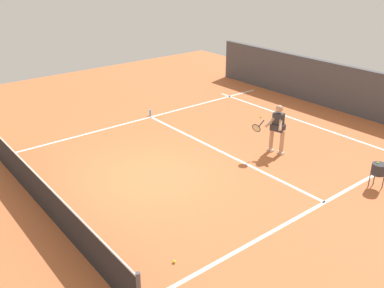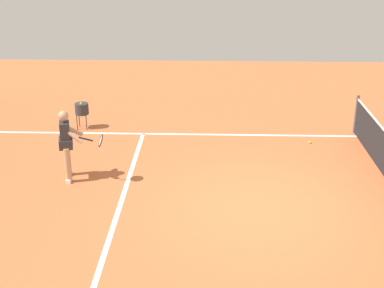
% 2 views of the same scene
% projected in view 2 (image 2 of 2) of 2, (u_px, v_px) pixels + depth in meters
% --- Properties ---
extents(ground_plane, '(24.20, 24.20, 0.00)m').
position_uv_depth(ground_plane, '(258.00, 207.00, 10.53)').
color(ground_plane, '#C66638').
extents(service_line_marking, '(7.78, 0.10, 0.01)m').
position_uv_depth(service_line_marking, '(120.00, 205.00, 10.61)').
color(service_line_marking, white).
rests_on(service_line_marking, ground).
extents(sideline_left_marking, '(0.10, 16.61, 0.01)m').
position_uv_depth(sideline_left_marking, '(246.00, 135.00, 14.13)').
color(sideline_left_marking, white).
rests_on(sideline_left_marking, ground).
extents(tennis_player, '(0.68, 1.06, 1.55)m').
position_uv_depth(tennis_player, '(67.00, 142.00, 11.41)').
color(tennis_player, tan).
rests_on(tennis_player, ground).
extents(tennis_ball_mid, '(0.07, 0.07, 0.07)m').
position_uv_depth(tennis_ball_mid, '(310.00, 142.00, 13.59)').
color(tennis_ball_mid, '#D1E533').
rests_on(tennis_ball_mid, ground).
extents(ball_hopper, '(0.36, 0.36, 0.74)m').
position_uv_depth(ball_hopper, '(82.00, 109.00, 14.41)').
color(ball_hopper, '#333338').
rests_on(ball_hopper, ground).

